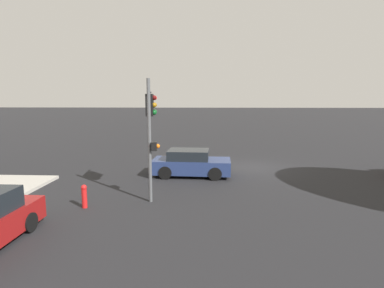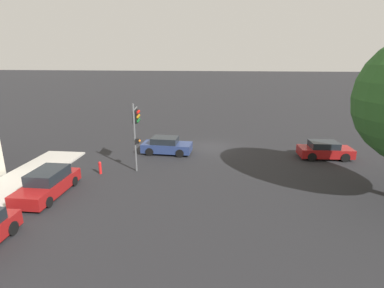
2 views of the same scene
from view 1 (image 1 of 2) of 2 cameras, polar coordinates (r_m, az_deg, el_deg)
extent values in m
plane|color=black|center=(19.16, 11.40, -4.29)|extent=(300.00, 300.00, 0.00)
cylinder|color=#515456|center=(12.08, -8.10, 0.44)|extent=(0.14, 0.14, 4.99)
cylinder|color=#515456|center=(12.80, -8.09, 9.83)|extent=(0.33, 1.66, 0.10)
cube|color=black|center=(12.38, -8.14, 7.34)|extent=(0.34, 0.34, 0.90)
sphere|color=#590F0F|center=(12.37, -7.28, 8.74)|extent=(0.20, 0.20, 0.20)
sphere|color=#99660F|center=(12.37, -7.25, 7.35)|extent=(0.20, 0.20, 0.20)
sphere|color=#0F511E|center=(12.38, -7.23, 5.96)|extent=(0.20, 0.20, 0.20)
cube|color=black|center=(12.80, -8.04, 7.37)|extent=(0.34, 0.34, 0.90)
sphere|color=red|center=(12.79, -7.21, 8.73)|extent=(0.20, 0.20, 0.20)
sphere|color=#99660F|center=(12.79, -7.19, 7.38)|extent=(0.20, 0.20, 0.20)
sphere|color=#0F511E|center=(12.80, -7.16, 6.04)|extent=(0.20, 0.20, 0.20)
cube|color=black|center=(13.21, -7.95, 7.40)|extent=(0.34, 0.34, 0.90)
sphere|color=red|center=(13.20, -7.15, 8.72)|extent=(0.20, 0.20, 0.20)
sphere|color=#99660F|center=(13.20, -7.12, 7.41)|extent=(0.20, 0.20, 0.20)
sphere|color=#0F511E|center=(13.21, -7.10, 6.11)|extent=(0.20, 0.20, 0.20)
cube|color=black|center=(12.09, -7.23, -0.41)|extent=(0.27, 0.38, 0.35)
sphere|color=orange|center=(12.09, -6.56, -0.40)|extent=(0.18, 0.18, 0.18)
cube|color=navy|center=(16.50, -0.08, -4.17)|extent=(4.31, 2.02, 0.74)
cube|color=black|center=(16.39, -0.67, -2.01)|extent=(2.27, 1.71, 0.52)
cylinder|color=black|center=(17.31, 4.54, -4.32)|extent=(0.71, 0.25, 0.70)
cylinder|color=black|center=(15.64, 4.43, -5.70)|extent=(0.71, 0.25, 0.70)
cylinder|color=black|center=(17.55, -4.08, -4.14)|extent=(0.71, 0.25, 0.70)
cylinder|color=black|center=(15.90, -5.12, -5.47)|extent=(0.71, 0.25, 0.70)
cylinder|color=black|center=(11.04, -28.58, -12.98)|extent=(0.22, 0.63, 0.62)
cylinder|color=red|center=(12.47, -19.81, -9.72)|extent=(0.20, 0.20, 0.75)
sphere|color=red|center=(12.35, -19.91, -7.80)|extent=(0.22, 0.22, 0.22)
camera|label=2|loc=(10.14, 158.21, 15.61)|focal=28.00mm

